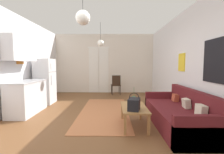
# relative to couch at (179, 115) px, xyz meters

# --- Properties ---
(ground_plane) EXTENTS (5.27, 8.32, 0.10)m
(ground_plane) POSITION_rel_couch_xyz_m (-1.89, 0.23, -0.31)
(ground_plane) COLOR brown
(wall_back) EXTENTS (4.87, 0.13, 2.81)m
(wall_back) POSITION_rel_couch_xyz_m (-1.90, 4.14, 1.13)
(wall_back) COLOR silver
(wall_back) RESTS_ON ground_plane
(wall_right) EXTENTS (0.12, 7.92, 2.81)m
(wall_right) POSITION_rel_couch_xyz_m (0.49, 0.22, 1.14)
(wall_right) COLOR silver
(wall_right) RESTS_ON ground_plane
(area_rug) EXTENTS (1.35, 3.06, 0.01)m
(area_rug) POSITION_rel_couch_xyz_m (-1.72, 1.03, -0.26)
(area_rug) COLOR #B26B42
(area_rug) RESTS_ON ground_plane
(couch) EXTENTS (0.91, 2.10, 0.81)m
(couch) POSITION_rel_couch_xyz_m (0.00, 0.00, 0.00)
(couch) COLOR #5B191E
(couch) RESTS_ON ground_plane
(coffee_table) EXTENTS (0.54, 0.96, 0.44)m
(coffee_table) POSITION_rel_couch_xyz_m (-1.01, -0.01, 0.12)
(coffee_table) COLOR #A87542
(coffee_table) RESTS_ON ground_plane
(bamboo_vase) EXTENTS (0.09, 0.09, 0.39)m
(bamboo_vase) POSITION_rel_couch_xyz_m (-0.98, 0.25, 0.27)
(bamboo_vase) COLOR #47704C
(bamboo_vase) RESTS_ON coffee_table
(handbag) EXTENTS (0.30, 0.37, 0.35)m
(handbag) POSITION_rel_couch_xyz_m (-1.04, -0.26, 0.30)
(handbag) COLOR black
(handbag) RESTS_ON coffee_table
(refrigerator) EXTENTS (0.58, 0.64, 1.56)m
(refrigerator) POSITION_rel_couch_xyz_m (-3.85, 1.98, 0.52)
(refrigerator) COLOR white
(refrigerator) RESTS_ON ground_plane
(kitchen_counter) EXTENTS (0.59, 1.24, 2.12)m
(kitchen_counter) POSITION_rel_couch_xyz_m (-3.90, 0.87, 0.55)
(kitchen_counter) COLOR silver
(kitchen_counter) RESTS_ON ground_plane
(accent_chair) EXTENTS (0.46, 0.44, 0.88)m
(accent_chair) POSITION_rel_couch_xyz_m (-1.34, 3.54, 0.23)
(accent_chair) COLOR black
(accent_chair) RESTS_ON ground_plane
(pendant_lamp_near) EXTENTS (0.29, 0.29, 0.66)m
(pendant_lamp_near) POSITION_rel_couch_xyz_m (-2.07, -0.19, 2.03)
(pendant_lamp_near) COLOR black
(pendant_lamp_far) EXTENTS (0.22, 0.22, 0.81)m
(pendant_lamp_far) POSITION_rel_couch_xyz_m (-1.91, 2.07, 1.85)
(pendant_lamp_far) COLOR black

